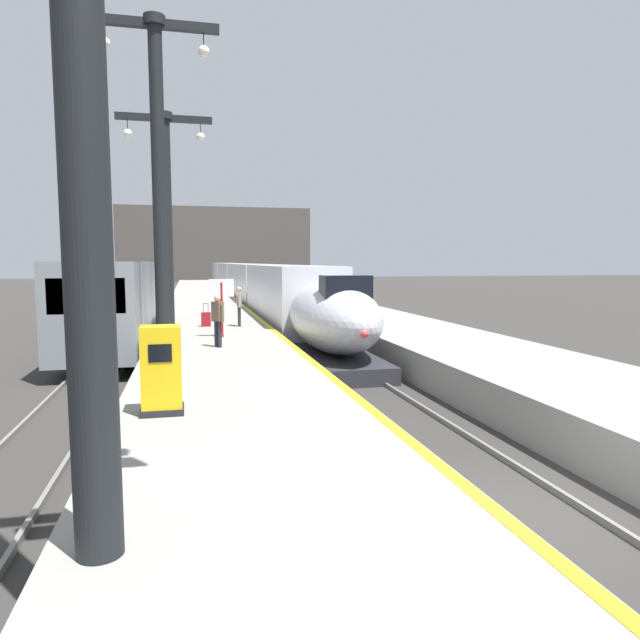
% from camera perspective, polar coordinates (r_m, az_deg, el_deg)
% --- Properties ---
extents(ground_plane, '(260.00, 260.00, 0.00)m').
position_cam_1_polar(ground_plane, '(9.53, 21.26, -18.01)').
color(ground_plane, '#33302D').
extents(platform_left, '(4.80, 110.00, 1.05)m').
position_cam_1_polar(platform_left, '(32.08, -11.21, -0.06)').
color(platform_left, gray).
rests_on(platform_left, ground).
extents(platform_right, '(4.80, 110.00, 1.05)m').
position_cam_1_polar(platform_right, '(33.32, 2.85, 0.26)').
color(platform_right, gray).
rests_on(platform_right, ground).
extents(platform_left_safety_stripe, '(0.20, 107.80, 0.01)m').
position_cam_1_polar(platform_left_safety_stripe, '(32.18, -7.16, 0.97)').
color(platform_left_safety_stripe, yellow).
rests_on(platform_left_safety_stripe, platform_left).
extents(rail_main_left, '(0.08, 110.00, 0.12)m').
position_cam_1_polar(rail_main_left, '(35.11, -5.95, -0.24)').
color(rail_main_left, slate).
rests_on(rail_main_left, ground).
extents(rail_main_right, '(0.08, 110.00, 0.12)m').
position_cam_1_polar(rail_main_right, '(35.32, -3.53, -0.18)').
color(rail_main_right, slate).
rests_on(rail_main_right, ground).
extents(rail_secondary_left, '(0.08, 110.00, 0.12)m').
position_cam_1_polar(rail_secondary_left, '(35.06, -19.20, -0.54)').
color(rail_secondary_left, slate).
rests_on(rail_secondary_left, ground).
extents(rail_secondary_right, '(0.08, 110.00, 0.12)m').
position_cam_1_polar(rail_secondary_right, '(34.93, -16.76, -0.49)').
color(rail_secondary_right, slate).
rests_on(rail_secondary_right, ground).
extents(highspeed_train_main, '(2.92, 76.16, 3.60)m').
position_cam_1_polar(highspeed_train_main, '(53.37, -7.62, 3.89)').
color(highspeed_train_main, silver).
rests_on(highspeed_train_main, ground).
extents(regional_train_adjacent, '(2.85, 36.60, 3.80)m').
position_cam_1_polar(regional_train_adjacent, '(36.69, -17.84, 3.02)').
color(regional_train_adjacent, gray).
rests_on(regional_train_adjacent, ground).
extents(station_column_mid, '(4.00, 0.68, 10.40)m').
position_cam_1_polar(station_column_mid, '(19.54, -15.99, 15.75)').
color(station_column_mid, black).
rests_on(station_column_mid, platform_left).
extents(station_column_far, '(4.00, 0.68, 9.06)m').
position_cam_1_polar(station_column_far, '(25.76, -15.22, 11.74)').
color(station_column_far, black).
rests_on(station_column_far, platform_left).
extents(passenger_near_edge, '(0.24, 0.57, 1.69)m').
position_cam_1_polar(passenger_near_edge, '(24.27, -8.15, 1.69)').
color(passenger_near_edge, '#23232D').
rests_on(passenger_near_edge, platform_left).
extents(passenger_mid_platform, '(0.40, 0.48, 1.69)m').
position_cam_1_polar(passenger_mid_platform, '(18.43, -10.27, 0.33)').
color(passenger_mid_platform, '#23232D').
rests_on(passenger_mid_platform, platform_left).
extents(rolling_suitcase, '(0.40, 0.22, 0.98)m').
position_cam_1_polar(rolling_suitcase, '(24.53, -11.41, 0.07)').
color(rolling_suitcase, maroon).
rests_on(rolling_suitcase, platform_left).
extents(ticket_machine_yellow, '(0.76, 0.62, 1.60)m').
position_cam_1_polar(ticket_machine_yellow, '(10.66, -15.67, -5.18)').
color(ticket_machine_yellow, yellow).
rests_on(ticket_machine_yellow, platform_left).
extents(departure_info_board, '(0.90, 0.10, 2.12)m').
position_cam_1_polar(departure_info_board, '(20.84, -9.89, 2.40)').
color(departure_info_board, maroon).
rests_on(departure_info_board, platform_left).
extents(terminus_back_wall, '(36.00, 2.00, 14.00)m').
position_cam_1_polar(terminus_back_wall, '(109.31, -10.46, 7.49)').
color(terminus_back_wall, '#4C4742').
rests_on(terminus_back_wall, ground).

